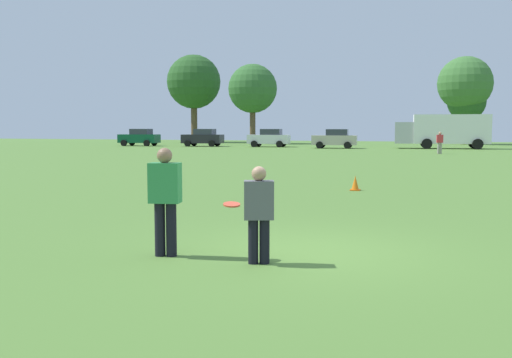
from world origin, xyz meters
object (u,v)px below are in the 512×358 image
Objects in this scene: parked_car_near_left at (140,137)px; bystander_sideline_watcher at (440,141)px; frisbee at (232,204)px; traffic_cone at (355,183)px; box_truck at (444,130)px; player_defender at (259,210)px; parked_car_mid_right at (335,139)px; player_thrower at (165,195)px; parked_car_mid_left at (203,137)px; parked_car_center at (269,138)px.

parked_car_near_left is 2.57× the size of bystander_sideline_watcher.
bystander_sideline_watcher is at bearing -17.91° from parked_car_near_left.
frisbee is 37.97m from bystander_sideline_watcher.
frisbee is 0.16× the size of bystander_sideline_watcher.
traffic_cone is 38.59m from box_truck.
parked_car_near_left is at bearing 119.42° from frisbee.
parked_car_mid_right reaches higher than player_defender.
parked_car_mid_right is (-4.67, 46.98, -0.06)m from player_thrower.
box_truck is 11.12m from bystander_sideline_watcher.
bystander_sideline_watcher is (9.40, -9.08, 0.02)m from parked_car_mid_right.
bystander_sideline_watcher is (3.64, 37.79, 0.08)m from frisbee.
parked_car_center is at bearing 3.98° from parked_car_mid_left.
player_defender is at bearing -74.82° from parked_car_center.
parked_car_mid_left is 2.57× the size of bystander_sideline_watcher.
bystander_sideline_watcher is (3.00, 27.33, 0.72)m from traffic_cone.
bystander_sideline_watcher is at bearing 84.50° from frisbee.
player_thrower reaches higher than player_defender.
parked_car_mid_right is at bearing 95.68° from player_thrower.
bystander_sideline_watcher is (23.44, -10.42, 0.02)m from parked_car_mid_left.
parked_car_mid_right is (-6.25, 47.04, 0.10)m from player_defender.
player_defender is 0.35× the size of parked_car_mid_left.
box_truck is 5.15× the size of bystander_sideline_watcher.
parked_car_mid_left is 7.05m from parked_car_center.
player_thrower reaches higher than bystander_sideline_watcher.
player_thrower is 1.04× the size of bystander_sideline_watcher.
parked_car_mid_left is at bearing 156.03° from bystander_sideline_watcher.
parked_car_mid_right is at bearing 99.97° from traffic_cone.
traffic_cone is 0.11× the size of parked_car_mid_right.
parked_car_center is at bearing 104.69° from frisbee.
parked_car_mid_right is (7.01, -1.83, 0.00)m from parked_car_center.
bystander_sideline_watcher is (30.51, -9.86, 0.02)m from parked_car_near_left.
frisbee is at bearing -93.49° from traffic_cone.
traffic_cone is 40.52m from parked_car_center.
parked_car_mid_left is 1.00× the size of parked_car_center.
player_thrower is 49.26m from box_truck.
parked_car_center is at bearing 4.25° from parked_car_near_left.
traffic_cone is at bearing 80.73° from player_thrower.
bystander_sideline_watcher is at bearing -92.64° from box_truck.
frisbee is (1.09, 0.10, -0.12)m from player_thrower.
box_truck reaches higher than frisbee.
box_truck is at bearing 85.15° from frisbee.
parked_car_mid_left is at bearing 112.76° from player_defender.
parked_car_center reaches higher than frisbee.
player_defender reaches higher than frisbee.
parked_car_center is (-13.26, 48.88, 0.10)m from player_defender.
parked_car_mid_right is (-5.76, 46.87, 0.06)m from frisbee.
parked_car_mid_left is at bearing 118.44° from traffic_cone.
player_defender is 3.09× the size of traffic_cone.
parked_car_near_left is 7.09m from parked_car_mid_left.
traffic_cone is 0.29× the size of bystander_sideline_watcher.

